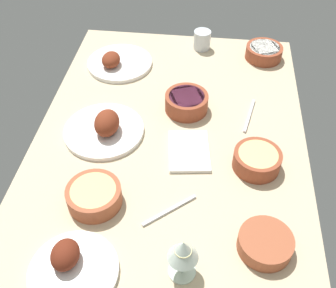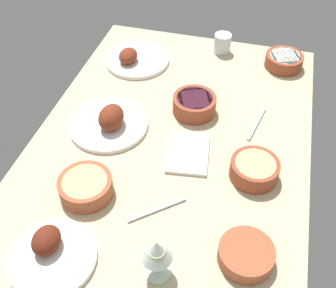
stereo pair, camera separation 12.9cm
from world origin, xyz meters
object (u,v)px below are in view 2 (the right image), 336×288
at_px(water_tumbler, 222,43).
at_px(folded_napkin, 188,153).
at_px(plate_far_side, 110,122).
at_px(bowl_cream, 284,60).
at_px(bowl_potatoes, 254,169).
at_px(bowl_pasta, 86,186).
at_px(bowl_sauce, 246,254).
at_px(plate_center_main, 51,252).
at_px(wine_glass, 157,252).
at_px(plate_near_viewer, 135,59).
at_px(bowl_onions, 194,104).
at_px(fork_loose, 257,124).
at_px(spoon_loose, 157,210).

height_order(water_tumbler, folded_napkin, water_tumbler).
bearing_deg(plate_far_side, bowl_cream, 133.52).
distance_m(plate_far_side, bowl_potatoes, 0.51).
height_order(bowl_pasta, bowl_sauce, bowl_pasta).
relative_size(plate_center_main, water_tumbler, 2.85).
distance_m(bowl_pasta, wine_glass, 0.33).
bearing_deg(bowl_sauce, water_tumbler, -166.74).
height_order(bowl_potatoes, bowl_sauce, bowl_potatoes).
bearing_deg(plate_near_viewer, bowl_onions, 51.58).
bearing_deg(wine_glass, bowl_onions, -175.92).
distance_m(plate_center_main, wine_glass, 0.29).
relative_size(plate_near_viewer, bowl_sauce, 1.83).
height_order(bowl_sauce, wine_glass, wine_glass).
relative_size(folded_napkin, fork_loose, 1.00).
relative_size(bowl_onions, folded_napkin, 0.86).
xyz_separation_m(bowl_pasta, folded_napkin, (-0.23, 0.25, -0.02)).
xyz_separation_m(bowl_cream, fork_loose, (0.38, -0.06, -0.02)).
xyz_separation_m(wine_glass, fork_loose, (-0.61, 0.18, -0.10)).
bearing_deg(bowl_sauce, bowl_onions, -154.66).
bearing_deg(fork_loose, bowl_onions, -81.03).
height_order(plate_near_viewer, bowl_potatoes, plate_near_viewer).
bearing_deg(bowl_potatoes, bowl_onions, -135.88).
xyz_separation_m(plate_center_main, bowl_pasta, (-0.21, 0.01, 0.01)).
distance_m(fork_loose, spoon_loose, 0.49).
bearing_deg(bowl_pasta, bowl_onions, 152.91).
bearing_deg(water_tumbler, plate_near_viewer, -62.56).
relative_size(plate_near_viewer, bowl_cream, 1.76).
height_order(plate_near_viewer, wine_glass, wine_glass).
bearing_deg(folded_napkin, fork_loose, 135.26).
bearing_deg(spoon_loose, plate_center_main, -177.42).
relative_size(bowl_pasta, folded_napkin, 0.88).
height_order(bowl_potatoes, water_tumbler, water_tumbler).
relative_size(bowl_pasta, water_tumbler, 1.99).
bearing_deg(fork_loose, water_tumbler, -143.26).
xyz_separation_m(bowl_pasta, fork_loose, (-0.43, 0.45, -0.03)).
distance_m(plate_center_main, bowl_pasta, 0.21).
xyz_separation_m(plate_center_main, bowl_cream, (-1.01, 0.52, 0.01)).
height_order(wine_glass, folded_napkin, wine_glass).
relative_size(plate_near_viewer, water_tumbler, 3.32).
distance_m(water_tumbler, spoon_loose, 0.85).
distance_m(plate_near_viewer, bowl_pasta, 0.68).
bearing_deg(spoon_loose, bowl_pasta, 137.91).
relative_size(bowl_onions, bowl_cream, 1.03).
xyz_separation_m(plate_center_main, spoon_loose, (-0.21, 0.22, -0.02)).
height_order(bowl_potatoes, fork_loose, bowl_potatoes).
xyz_separation_m(bowl_onions, fork_loose, (0.01, 0.22, -0.03)).
height_order(plate_far_side, spoon_loose, plate_far_side).
height_order(plate_far_side, water_tumbler, plate_far_side).
bearing_deg(bowl_onions, water_tumbler, 175.82).
relative_size(wine_glass, folded_napkin, 0.79).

